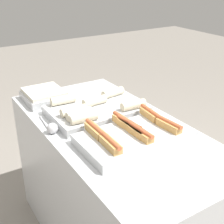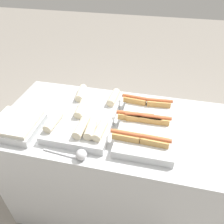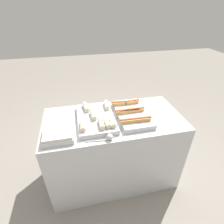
# 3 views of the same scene
# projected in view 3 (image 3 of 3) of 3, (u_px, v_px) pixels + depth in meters

# --- Properties ---
(ground_plane) EXTENTS (12.00, 12.00, 0.00)m
(ground_plane) POSITION_uv_depth(u_px,v_px,m) (113.00, 174.00, 2.27)
(ground_plane) COLOR gray
(counter) EXTENTS (1.43, 0.71, 0.88)m
(counter) POSITION_uv_depth(u_px,v_px,m) (113.00, 149.00, 2.03)
(counter) COLOR silver
(counter) RESTS_ON ground_plane
(tray_hotdogs) EXTENTS (0.34, 0.55, 0.10)m
(tray_hotdogs) POSITION_uv_depth(u_px,v_px,m) (131.00, 113.00, 1.81)
(tray_hotdogs) COLOR silver
(tray_hotdogs) RESTS_ON counter
(tray_wraps) EXTENTS (0.36, 0.55, 0.10)m
(tray_wraps) POSITION_uv_depth(u_px,v_px,m) (96.00, 118.00, 1.74)
(tray_wraps) COLOR silver
(tray_wraps) RESTS_ON counter
(tray_side_front) EXTENTS (0.27, 0.25, 0.07)m
(tray_side_front) POSITION_uv_depth(u_px,v_px,m) (58.00, 134.00, 1.53)
(tray_side_front) COLOR silver
(tray_side_front) RESTS_ON counter
(serving_spoon_near) EXTENTS (0.25, 0.06, 0.06)m
(serving_spoon_near) POSITION_uv_depth(u_px,v_px,m) (109.00, 137.00, 1.51)
(serving_spoon_near) COLOR silver
(serving_spoon_near) RESTS_ON counter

